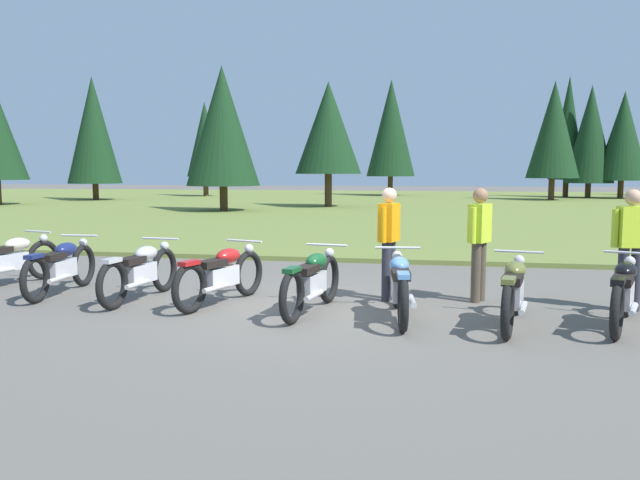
% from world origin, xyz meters
% --- Properties ---
extents(ground_plane, '(140.00, 140.00, 0.00)m').
position_xyz_m(ground_plane, '(0.00, 0.00, 0.00)').
color(ground_plane, '#605B54').
extents(grass_moorland, '(80.00, 44.00, 0.10)m').
position_xyz_m(grass_moorland, '(0.00, 26.47, 0.05)').
color(grass_moorland, olive).
rests_on(grass_moorland, ground).
extents(forest_treeline, '(44.77, 25.32, 8.58)m').
position_xyz_m(forest_treeline, '(1.64, 31.98, 4.33)').
color(forest_treeline, '#47331E').
rests_on(forest_treeline, ground).
extents(motorcycle_cream, '(0.78, 2.05, 0.88)m').
position_xyz_m(motorcycle_cream, '(-5.32, 0.82, 0.44)').
color(motorcycle_cream, black).
rests_on(motorcycle_cream, ground).
extents(motorcycle_navy, '(0.62, 2.10, 0.88)m').
position_xyz_m(motorcycle_navy, '(-4.05, 0.31, 0.44)').
color(motorcycle_navy, black).
rests_on(motorcycle_navy, ground).
extents(motorcycle_silver, '(0.62, 2.10, 0.88)m').
position_xyz_m(motorcycle_silver, '(-2.62, 0.12, 0.44)').
color(motorcycle_silver, black).
rests_on(motorcycle_silver, ground).
extents(motorcycle_red, '(0.83, 2.04, 0.88)m').
position_xyz_m(motorcycle_red, '(-1.34, 0.06, 0.44)').
color(motorcycle_red, black).
rests_on(motorcycle_red, ground).
extents(motorcycle_british_green, '(0.63, 2.09, 0.88)m').
position_xyz_m(motorcycle_british_green, '(0.05, -0.23, 0.44)').
color(motorcycle_british_green, black).
rests_on(motorcycle_british_green, ground).
extents(motorcycle_sky_blue, '(0.62, 2.10, 0.88)m').
position_xyz_m(motorcycle_sky_blue, '(1.24, -0.38, 0.44)').
color(motorcycle_sky_blue, black).
rests_on(motorcycle_sky_blue, ground).
extents(motorcycle_olive, '(0.68, 2.08, 0.88)m').
position_xyz_m(motorcycle_olive, '(2.65, -0.52, 0.44)').
color(motorcycle_olive, black).
rests_on(motorcycle_olive, ground).
extents(motorcycle_black, '(0.90, 2.01, 0.88)m').
position_xyz_m(motorcycle_black, '(3.97, -0.34, 0.44)').
color(motorcycle_black, black).
rests_on(motorcycle_black, ground).
extents(rider_checking_bike, '(0.31, 0.53, 1.67)m').
position_xyz_m(rider_checking_bike, '(1.00, 0.80, 0.95)').
color(rider_checking_bike, '#2D2D38').
rests_on(rider_checking_bike, ground).
extents(rider_near_row_end, '(0.54, 0.29, 1.67)m').
position_xyz_m(rider_near_row_end, '(4.30, 0.67, 0.95)').
color(rider_near_row_end, '#2D2D38').
rests_on(rider_near_row_end, ground).
extents(rider_with_back_turned, '(0.36, 0.50, 1.67)m').
position_xyz_m(rider_with_back_turned, '(2.31, 0.93, 0.95)').
color(rider_with_back_turned, '#4C4233').
rests_on(rider_with_back_turned, ground).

